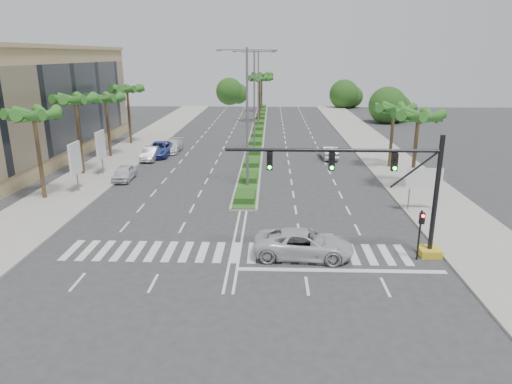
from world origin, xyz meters
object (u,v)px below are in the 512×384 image
(car_parked_d, at_px, (172,146))
(car_right, at_px, (329,152))
(car_parked_a, at_px, (124,173))
(car_parked_c, at_px, (159,149))
(car_parked_b, at_px, (151,154))
(car_crossing, at_px, (303,244))

(car_parked_d, xyz_separation_m, car_right, (18.62, -3.13, 0.02))
(car_parked_a, xyz_separation_m, car_right, (20.42, 9.99, 0.04))
(car_parked_a, distance_m, car_parked_c, 10.83)
(car_parked_a, xyz_separation_m, car_parked_c, (0.77, 10.81, 0.11))
(car_parked_b, xyz_separation_m, car_right, (20.14, 1.32, 0.01))
(car_parked_d, bearing_deg, car_parked_c, -112.80)
(car_parked_c, relative_size, car_right, 1.30)
(car_right, bearing_deg, car_parked_d, -13.00)
(car_parked_b, distance_m, car_right, 20.19)
(car_parked_c, xyz_separation_m, car_crossing, (15.06, -27.37, -0.01))
(car_parked_a, height_order, car_parked_c, car_parked_c)
(car_crossing, bearing_deg, car_parked_c, 32.35)
(car_parked_b, xyz_separation_m, car_crossing, (15.55, -25.24, 0.08))
(car_parked_a, xyz_separation_m, car_crossing, (15.82, -16.57, 0.11))
(car_parked_c, xyz_separation_m, car_parked_d, (1.03, 2.32, -0.10))
(car_crossing, relative_size, car_right, 1.30)
(car_parked_a, bearing_deg, car_parked_b, 86.29)
(car_parked_c, bearing_deg, car_crossing, -59.83)
(car_parked_a, distance_m, car_parked_b, 8.67)
(car_parked_c, distance_m, car_right, 19.67)
(car_parked_a, relative_size, car_right, 0.91)
(car_parked_a, xyz_separation_m, car_parked_d, (1.80, 13.12, 0.02))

